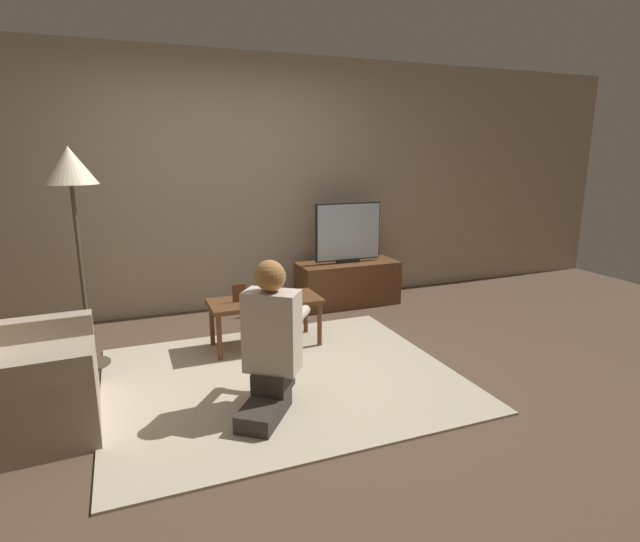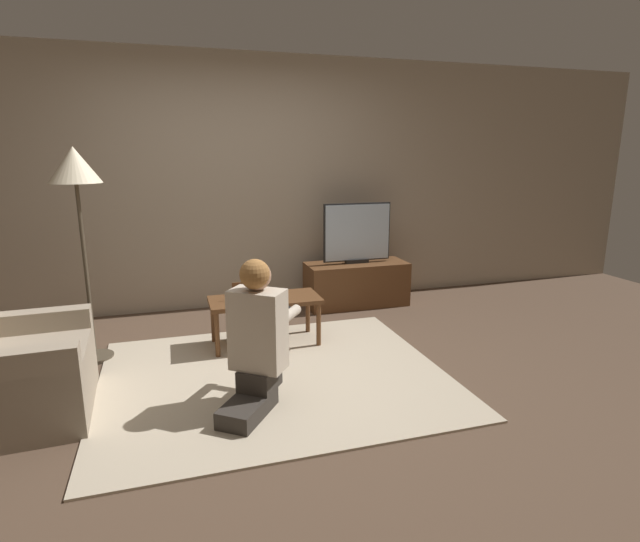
% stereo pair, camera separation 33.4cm
% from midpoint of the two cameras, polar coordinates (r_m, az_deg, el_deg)
% --- Properties ---
extents(ground_plane, '(10.00, 10.00, 0.00)m').
position_cam_midpoint_polar(ground_plane, '(3.76, -2.60, -12.14)').
color(ground_plane, brown).
extents(wall_back, '(10.00, 0.06, 2.60)m').
position_cam_midpoint_polar(wall_back, '(5.29, -8.01, 9.80)').
color(wall_back, tan).
rests_on(wall_back, ground_plane).
extents(rug, '(2.47, 2.08, 0.02)m').
position_cam_midpoint_polar(rug, '(3.75, -2.60, -12.03)').
color(rug, '#BCAD93').
rests_on(rug, ground_plane).
extents(tv_stand, '(1.08, 0.44, 0.47)m').
position_cam_midpoint_polar(tv_stand, '(5.42, 5.94, -1.50)').
color(tv_stand, brown).
rests_on(tv_stand, ground_plane).
extents(tv, '(0.74, 0.08, 0.64)m').
position_cam_midpoint_polar(tv, '(5.31, 6.07, 4.34)').
color(tv, black).
rests_on(tv, tv_stand).
extents(coffee_table, '(0.93, 0.42, 0.42)m').
position_cam_midpoint_polar(coffee_table, '(4.23, -4.07, -3.76)').
color(coffee_table, brown).
rests_on(coffee_table, ground_plane).
extents(floor_lamp, '(0.37, 0.37, 1.66)m').
position_cam_midpoint_polar(floor_lamp, '(4.09, -24.03, 9.46)').
color(floor_lamp, '#4C4233').
rests_on(floor_lamp, ground_plane).
extents(armchair, '(0.81, 0.92, 0.89)m').
position_cam_midpoint_polar(armchair, '(3.57, -29.28, -10.21)').
color(armchair, gray).
rests_on(armchair, ground_plane).
extents(person_kneeling, '(0.67, 0.78, 0.97)m').
position_cam_midpoint_polar(person_kneeling, '(3.18, -4.22, -7.44)').
color(person_kneeling, '#332D28').
rests_on(person_kneeling, rug).
extents(picture_frame, '(0.11, 0.01, 0.15)m').
position_cam_midpoint_polar(picture_frame, '(4.17, -7.01, -2.32)').
color(picture_frame, brown).
rests_on(picture_frame, coffee_table).
extents(remote, '(0.04, 0.15, 0.02)m').
position_cam_midpoint_polar(remote, '(4.14, -3.88, -3.32)').
color(remote, black).
rests_on(remote, coffee_table).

